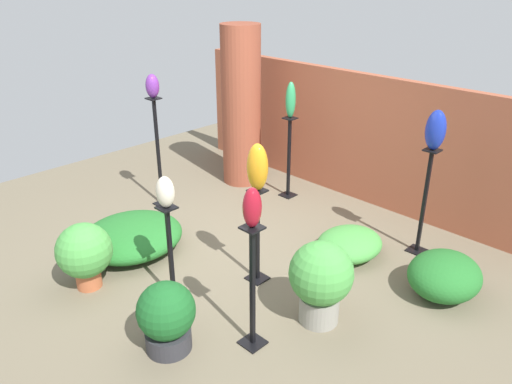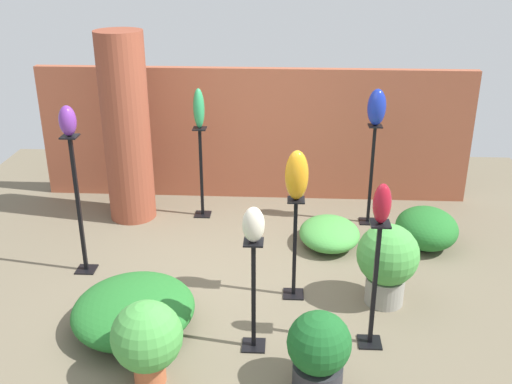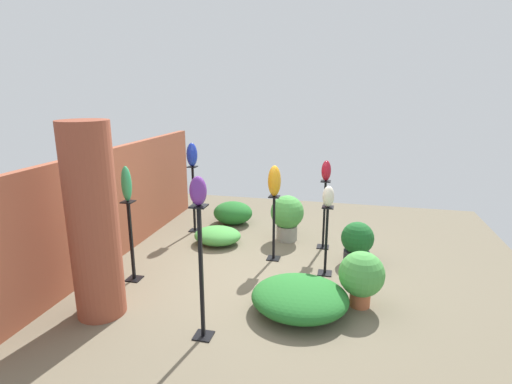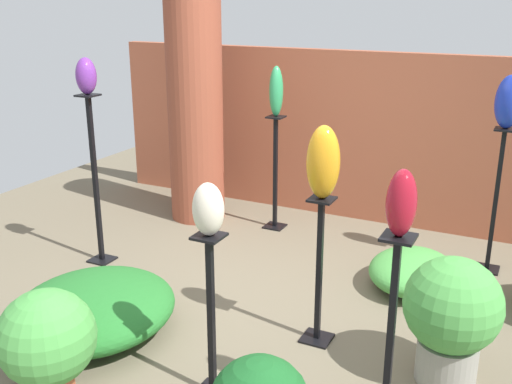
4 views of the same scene
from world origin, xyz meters
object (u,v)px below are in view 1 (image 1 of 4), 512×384
Objects in this scene: pedestal_amber at (257,240)px; potted_plant_mid_left at (321,279)px; brick_pillar at (241,107)px; pedestal_jade at (289,161)px; art_vase_jade at (291,100)px; pedestal_ivory at (171,259)px; pedestal_ruby at (253,293)px; pedestal_violet at (159,157)px; art_vase_ruby at (252,208)px; art_vase_amber at (257,167)px; potted_plant_back_center at (167,316)px; art_vase_ivory at (165,192)px; art_vase_violet at (152,86)px; potted_plant_front_right at (84,252)px; art_vase_cobalt at (436,130)px; pedestal_cobalt at (424,207)px.

pedestal_amber is 0.87m from potted_plant_mid_left.
pedestal_jade is (0.87, 0.07, -0.62)m from brick_pillar.
art_vase_jade is (0.87, 0.07, 0.24)m from brick_pillar.
pedestal_ivory is 0.88× the size of pedestal_ruby.
art_vase_ruby is at bearing -20.89° from pedestal_violet.
potted_plant_back_center is (0.18, -1.27, -0.93)m from art_vase_amber.
art_vase_ivory is (1.66, -2.54, 0.02)m from brick_pillar.
pedestal_jade is 3.86× the size of art_vase_ivory.
pedestal_jade is at bearing 122.58° from art_vase_amber.
art_vase_violet is 2.32m from potted_plant_front_right.
pedestal_amber is at bearing 67.41° from pedestal_ivory.
potted_plant_mid_left is at bearing -8.02° from art_vase_violet.
pedestal_violet reaches higher than pedestal_ruby.
pedestal_violet is at bearing 170.71° from art_vase_amber.
pedestal_amber is at bearing 132.13° from art_vase_ruby.
pedestal_jade is 2.73m from pedestal_ivory.
pedestal_jade is 1.13× the size of pedestal_ivory.
pedestal_ivory reaches higher than potted_plant_mid_left.
art_vase_cobalt is (0.26, 2.42, 0.93)m from pedestal_ruby.
pedestal_jade is 0.77× the size of pedestal_violet.
potted_plant_front_right is (1.05, -1.66, -0.28)m from pedestal_violet.
brick_pillar is at bearing 123.25° from art_vase_ivory.
pedestal_ruby is (2.67, -2.44, -0.62)m from brick_pillar.
art_vase_ruby is (2.84, -1.08, 0.64)m from pedestal_violet.
potted_plant_back_center is (2.37, -1.63, -0.35)m from pedestal_violet.
art_vase_amber is at bearing -9.29° from art_vase_violet.
pedestal_ivory is at bearing -56.75° from brick_pillar.
pedestal_violet is at bearing 170.71° from pedestal_amber.
potted_plant_mid_left is (-0.05, -1.76, -0.11)m from pedestal_cobalt.
pedestal_jade reaches higher than potted_plant_back_center.
art_vase_violet reaches higher than art_vase_ruby.
art_vase_ivory is (-1.27, -2.52, 0.60)m from pedestal_cobalt.
pedestal_jade reaches higher than pedestal_amber.
art_vase_violet is 3.30m from potted_plant_mid_left.
art_vase_amber reaches higher than pedestal_ruby.
pedestal_cobalt is 2.59× the size of art_vase_jade.
pedestal_amber is at bearing -40.45° from brick_pillar.
pedestal_cobalt is 2.88m from art_vase_ivory.
art_vase_ivory is (1.84, -1.18, -0.47)m from art_vase_violet.
potted_plant_back_center is (-0.48, -0.55, -0.19)m from pedestal_ruby.
art_vase_violet is at bearing -156.76° from art_vase_cobalt.
pedestal_cobalt is at bearing 55.52° from potted_plant_front_right.
art_vase_ruby is (-0.26, -2.42, -0.13)m from art_vase_cobalt.
pedestal_ruby is at bearing -42.46° from brick_pillar.
pedestal_jade is at bearing 90.08° from potted_plant_front_right.
art_vase_ivory is 1.08m from potted_plant_back_center.
art_vase_violet is at bearing -97.43° from brick_pillar.
pedestal_violet is 1.46× the size of pedestal_ivory.
pedestal_jade is 1.78m from pedestal_violet.
art_vase_violet is (-1.84, 1.18, 1.17)m from pedestal_ivory.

